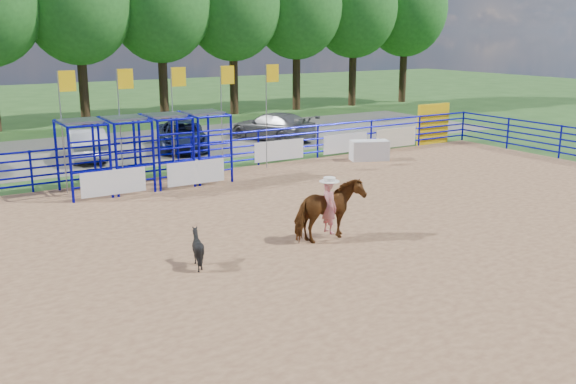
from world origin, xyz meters
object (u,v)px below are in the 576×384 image
Objects in this scene: car_b at (86,144)px; car_d at (273,126)px; car_c at (182,136)px; horse_and_rider at (329,208)px; calf at (197,248)px; announcer_table at (369,150)px.

car_b is 0.85× the size of car_d.
car_b is at bearing -161.68° from car_c.
horse_and_rider reaches higher than car_d.
calf is at bearing 34.96° from car_d.
car_c reaches higher than announcer_table.
announcer_table is at bearing -30.50° from car_c.
announcer_table is at bearing -87.18° from calf.
horse_and_rider is (-7.87, -8.13, 0.47)m from announcer_table.
car_d reaches higher than car_c.
car_d reaches higher than car_b.
car_c is (-5.92, 6.74, 0.22)m from announcer_table.
announcer_table is 6.99m from car_d.
announcer_table is 14.18m from calf.
horse_and_rider is 0.50× the size of car_d.
car_c is at bearing 82.50° from horse_and_rider.
horse_and_rider is 0.59× the size of car_b.
calf is 15.89m from car_c.
horse_and_rider reaches higher than announcer_table.
car_c reaches higher than calf.
horse_and_rider is at bearing -122.72° from calf.
car_d is (-0.83, 6.94, 0.26)m from announcer_table.
announcer_table is at bearing 77.57° from car_d.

